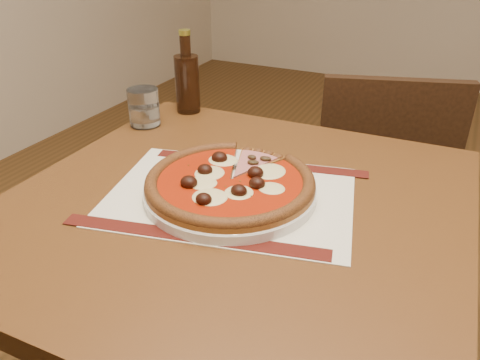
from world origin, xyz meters
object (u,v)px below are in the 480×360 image
Objects in this scene: pizza at (230,181)px; water_glass at (144,107)px; chair_far at (377,180)px; table at (235,245)px; plate at (230,191)px; bottle at (187,81)px.

pizza is 3.36× the size of water_glass.
chair_far is at bearing 43.91° from water_glass.
plate is at bearing 152.93° from table.
water_glass is at bearing -109.62° from bottle.
water_glass is (-0.51, -0.49, 0.32)m from chair_far.
chair_far is 0.79m from pizza.
pizza reaches higher than plate.
bottle is at bearing 70.38° from water_glass.
pizza is (-0.00, -0.00, 0.02)m from plate.
pizza is (-0.01, 0.01, 0.13)m from table.
chair_far is at bearing 37.91° from bottle.
bottle is (-0.30, 0.35, 0.05)m from pizza.
plate is 0.46m from bottle.
chair_far is (0.15, 0.71, -0.18)m from table.
water_glass is 0.43× the size of bottle.
pizza is (-0.16, -0.71, 0.31)m from chair_far.
bottle is (-0.46, -0.36, 0.36)m from chair_far.
water_glass reaches higher than plate.
bottle reaches higher than pizza.
pizza is 1.46× the size of bottle.
water_glass reaches higher than chair_far.
chair_far is 3.97× the size of bottle.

